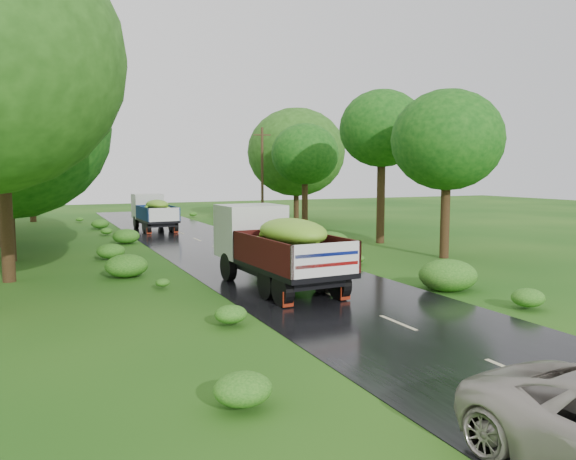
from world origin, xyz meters
TOP-DOWN VIEW (x-y plane):
  - ground at (0.00, 0.00)m, footprint 120.00×120.00m
  - road at (0.00, 5.00)m, footprint 6.50×80.00m
  - road_lines at (0.00, 6.00)m, footprint 0.12×69.60m
  - truck_near at (-1.16, 5.74)m, footprint 2.63×6.68m
  - truck_far at (-1.27, 26.51)m, footprint 2.19×5.82m
  - utility_pole at (6.55, 25.98)m, footprint 1.22×0.45m
  - trees_right at (9.53, 20.62)m, footprint 5.90×24.25m
  - shrubs at (0.00, 14.00)m, footprint 11.90×44.00m

SIDE VIEW (x-z plane):
  - ground at x=0.00m, z-range 0.00..0.00m
  - road at x=0.00m, z-range 0.00..0.02m
  - road_lines at x=0.00m, z-range 0.02..0.02m
  - shrubs at x=0.00m, z-range 0.00..0.70m
  - truck_far at x=-1.27m, z-range 0.16..2.58m
  - truck_near at x=-1.16m, z-range 0.18..2.95m
  - utility_pole at x=6.55m, z-range 0.11..7.27m
  - trees_right at x=9.53m, z-range 1.66..9.41m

